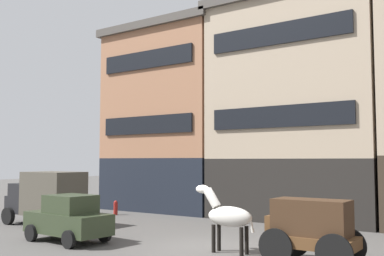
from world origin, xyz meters
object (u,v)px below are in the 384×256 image
at_px(draft_horse, 227,216).
at_px(delivery_truck_near, 46,196).
at_px(fire_hydrant_curbside, 116,208).
at_px(sedan_dark, 68,218).
at_px(cargo_wagon, 310,226).
at_px(pedestrian_officer, 81,199).

bearing_deg(draft_horse, delivery_truck_near, 175.87).
bearing_deg(fire_hydrant_curbside, sedan_dark, -58.00).
height_order(sedan_dark, fire_hydrant_curbside, sedan_dark).
bearing_deg(sedan_dark, fire_hydrant_curbside, 122.00).
bearing_deg(draft_horse, cargo_wagon, -0.01).
relative_size(draft_horse, fire_hydrant_curbside, 2.82).
xyz_separation_m(draft_horse, delivery_truck_near, (-10.81, 0.78, 0.15)).
bearing_deg(draft_horse, sedan_dark, -164.88).
bearing_deg(cargo_wagon, draft_horse, 179.99).
bearing_deg(pedestrian_officer, fire_hydrant_curbside, 47.51).
distance_m(cargo_wagon, fire_hydrant_curbside, 14.99).
distance_m(draft_horse, fire_hydrant_curbside, 12.33).
relative_size(draft_horse, delivery_truck_near, 0.54).
distance_m(draft_horse, sedan_dark, 6.45).
height_order(delivery_truck_near, fire_hydrant_curbside, delivery_truck_near).
relative_size(draft_horse, sedan_dark, 0.62).
xyz_separation_m(delivery_truck_near, sedan_dark, (4.59, -2.46, -0.51)).
distance_m(cargo_wagon, delivery_truck_near, 13.78).
height_order(draft_horse, sedan_dark, draft_horse).
relative_size(cargo_wagon, draft_horse, 1.24).
distance_m(delivery_truck_near, pedestrian_officer, 3.82).
distance_m(draft_horse, pedestrian_officer, 12.95).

